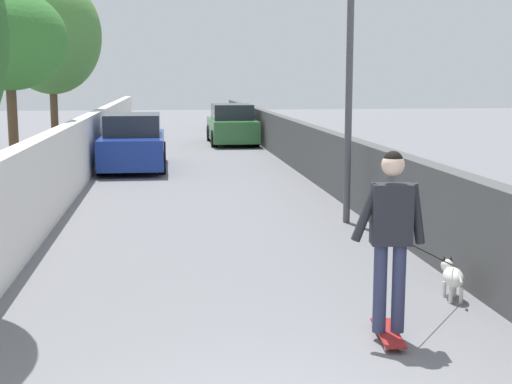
{
  "coord_description": "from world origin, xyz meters",
  "views": [
    {
      "loc": [
        -4.3,
        0.79,
        2.51
      ],
      "look_at": [
        5.05,
        -0.39,
        1.0
      ],
      "focal_mm": 49.56,
      "sensor_mm": 36.0,
      "label": 1
    }
  ],
  "objects_px": {
    "lamp_post": "(350,50)",
    "person_skateboarder": "(391,227)",
    "tree_left_far": "(51,35)",
    "skateboard": "(388,333)",
    "car_near": "(133,143)",
    "tree_left_near": "(8,40)",
    "car_far": "(232,125)",
    "dog": "(452,276)"
  },
  "relations": [
    {
      "from": "skateboard",
      "to": "tree_left_near",
      "type": "bearing_deg",
      "value": 27.54
    },
    {
      "from": "tree_left_far",
      "to": "lamp_post",
      "type": "xyz_separation_m",
      "value": [
        -11.33,
        -6.69,
        -0.87
      ]
    },
    {
      "from": "car_far",
      "to": "tree_left_near",
      "type": "bearing_deg",
      "value": 149.12
    },
    {
      "from": "tree_left_near",
      "to": "dog",
      "type": "relative_size",
      "value": 3.12
    },
    {
      "from": "tree_left_far",
      "to": "person_skateboarder",
      "type": "xyz_separation_m",
      "value": [
        -16.95,
        -5.66,
        -2.74
      ]
    },
    {
      "from": "tree_left_far",
      "to": "lamp_post",
      "type": "height_order",
      "value": "tree_left_far"
    },
    {
      "from": "lamp_post",
      "to": "dog",
      "type": "bearing_deg",
      "value": -178.74
    },
    {
      "from": "dog",
      "to": "car_near",
      "type": "distance_m",
      "value": 13.32
    },
    {
      "from": "lamp_post",
      "to": "person_skateboarder",
      "type": "height_order",
      "value": "lamp_post"
    },
    {
      "from": "skateboard",
      "to": "car_far",
      "type": "distance_m",
      "value": 21.22
    },
    {
      "from": "person_skateboarder",
      "to": "car_far",
      "type": "distance_m",
      "value": 21.22
    },
    {
      "from": "tree_left_far",
      "to": "skateboard",
      "type": "xyz_separation_m",
      "value": [
        -16.95,
        -5.66,
        -3.79
      ]
    },
    {
      "from": "tree_left_near",
      "to": "lamp_post",
      "type": "height_order",
      "value": "tree_left_near"
    },
    {
      "from": "lamp_post",
      "to": "car_near",
      "type": "relative_size",
      "value": 1.0
    },
    {
      "from": "lamp_post",
      "to": "person_skateboarder",
      "type": "distance_m",
      "value": 6.01
    },
    {
      "from": "person_skateboarder",
      "to": "tree_left_far",
      "type": "bearing_deg",
      "value": 18.47
    },
    {
      "from": "skateboard",
      "to": "car_far",
      "type": "relative_size",
      "value": 0.19
    },
    {
      "from": "person_skateboarder",
      "to": "car_near",
      "type": "bearing_deg",
      "value": 12.44
    },
    {
      "from": "tree_left_far",
      "to": "car_near",
      "type": "bearing_deg",
      "value": -140.26
    },
    {
      "from": "tree_left_near",
      "to": "car_far",
      "type": "height_order",
      "value": "tree_left_near"
    },
    {
      "from": "dog",
      "to": "lamp_post",
      "type": "bearing_deg",
      "value": 1.26
    },
    {
      "from": "dog",
      "to": "car_near",
      "type": "bearing_deg",
      "value": 18.26
    },
    {
      "from": "car_near",
      "to": "car_far",
      "type": "distance_m",
      "value": 8.18
    },
    {
      "from": "tree_left_near",
      "to": "dog",
      "type": "height_order",
      "value": "tree_left_near"
    },
    {
      "from": "skateboard",
      "to": "dog",
      "type": "bearing_deg",
      "value": -44.13
    },
    {
      "from": "person_skateboarder",
      "to": "car_near",
      "type": "xyz_separation_m",
      "value": [
        13.8,
        3.05,
        -0.41
      ]
    },
    {
      "from": "tree_left_far",
      "to": "person_skateboarder",
      "type": "relative_size",
      "value": 3.24
    },
    {
      "from": "person_skateboarder",
      "to": "car_far",
      "type": "height_order",
      "value": "person_skateboarder"
    },
    {
      "from": "car_near",
      "to": "skateboard",
      "type": "bearing_deg",
      "value": -167.56
    },
    {
      "from": "tree_left_near",
      "to": "person_skateboarder",
      "type": "relative_size",
      "value": 2.59
    },
    {
      "from": "tree_left_far",
      "to": "car_near",
      "type": "xyz_separation_m",
      "value": [
        -3.15,
        -2.62,
        -3.14
      ]
    },
    {
      "from": "skateboard",
      "to": "dog",
      "type": "height_order",
      "value": "dog"
    },
    {
      "from": "skateboard",
      "to": "tree_left_far",
      "type": "bearing_deg",
      "value": 18.47
    },
    {
      "from": "tree_left_near",
      "to": "car_near",
      "type": "bearing_deg",
      "value": -43.02
    },
    {
      "from": "person_skateboarder",
      "to": "dog",
      "type": "height_order",
      "value": "person_skateboarder"
    },
    {
      "from": "lamp_post",
      "to": "skateboard",
      "type": "relative_size",
      "value": 5.36
    },
    {
      "from": "tree_left_far",
      "to": "tree_left_near",
      "type": "bearing_deg",
      "value": 179.56
    },
    {
      "from": "tree_left_near",
      "to": "person_skateboarder",
      "type": "distance_m",
      "value": 12.55
    },
    {
      "from": "skateboard",
      "to": "car_near",
      "type": "height_order",
      "value": "car_near"
    },
    {
      "from": "tree_left_far",
      "to": "skateboard",
      "type": "bearing_deg",
      "value": -161.53
    },
    {
      "from": "lamp_post",
      "to": "skateboard",
      "type": "distance_m",
      "value": 6.41
    },
    {
      "from": "tree_left_near",
      "to": "tree_left_far",
      "type": "bearing_deg",
      "value": -0.44
    }
  ]
}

